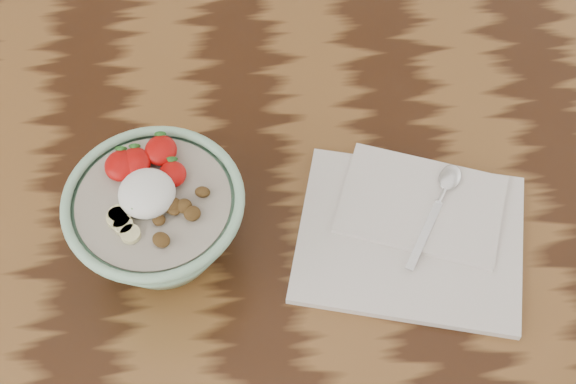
{
  "coord_description": "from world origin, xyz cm",
  "views": [
    {
      "loc": [
        -0.25,
        -54.36,
        161.33
      ],
      "look_at": [
        4.23,
        -7.59,
        87.0
      ],
      "focal_mm": 50.0,
      "sensor_mm": 36.0,
      "label": 1
    }
  ],
  "objects": [
    {
      "name": "breakfast_bowl",
      "position": [
        -10.7,
        -6.64,
        82.01
      ],
      "size": [
        20.4,
        20.4,
        13.97
      ],
      "rotation": [
        0.0,
        0.0,
        0.04
      ],
      "color": "#93C6A3",
      "rests_on": "table"
    },
    {
      "name": "napkin",
      "position": [
        19.59,
        -7.55,
        75.7
      ],
      "size": [
        31.86,
        28.21,
        1.67
      ],
      "rotation": [
        0.0,
        0.0,
        -0.27
      ],
      "color": "silver",
      "rests_on": "table"
    },
    {
      "name": "spoon",
      "position": [
        24.18,
        -3.09,
        77.02
      ],
      "size": [
        10.05,
        14.92,
        0.85
      ],
      "rotation": [
        0.0,
        0.0,
        -0.54
      ],
      "color": "silver",
      "rests_on": "napkin"
    },
    {
      "name": "table",
      "position": [
        0.0,
        0.0,
        65.7
      ],
      "size": [
        160.0,
        90.0,
        75.0
      ],
      "color": "#321A0C",
      "rests_on": "ground"
    }
  ]
}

